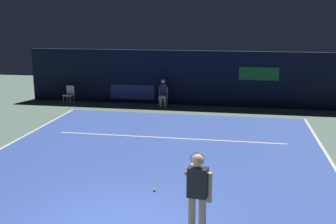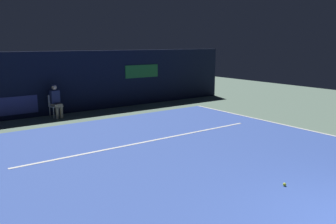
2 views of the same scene
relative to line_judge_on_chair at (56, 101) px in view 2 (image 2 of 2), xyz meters
name	(u,v)px [view 2 (image 2 of 2)]	position (x,y,z in m)	size (l,w,h in m)	color
ground_plane	(191,159)	(1.16, -7.00, -0.69)	(31.57, 31.57, 0.00)	slate
court_surface	(192,159)	(1.16, -7.00, -0.68)	(10.26, 11.19, 0.01)	#3856B2
line_sideline_left	(305,130)	(6.24, -7.00, -0.67)	(0.10, 11.19, 0.01)	white
line_service	(150,141)	(1.16, -5.05, -0.67)	(8.00, 0.10, 0.01)	white
back_wall	(76,82)	(1.16, 0.73, 0.61)	(16.05, 0.33, 2.60)	black
line_judge_on_chair	(56,101)	(0.00, 0.00, 0.00)	(0.49, 0.56, 1.32)	white
tennis_ball	(285,184)	(1.61, -9.49, -0.64)	(0.07, 0.07, 0.07)	#CCE033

